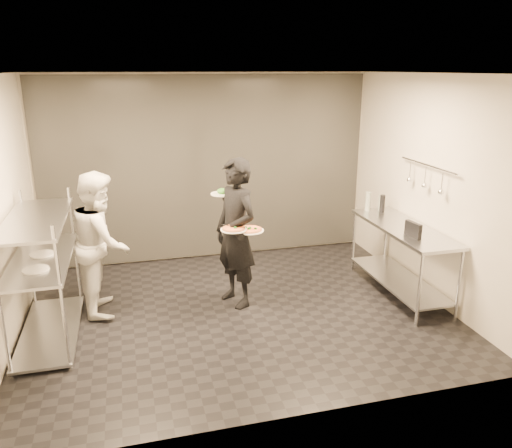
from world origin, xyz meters
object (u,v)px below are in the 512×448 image
object	(u,v)px
prep_counter	(402,248)
pos_monitor	(413,230)
pass_rack	(43,271)
pizza_plate_near	(234,229)
pizza_plate_far	(250,230)
bottle_dark	(382,203)
bottle_clear	(381,202)
waiter	(236,233)
chef	(101,243)
salad_plate	(222,192)
bottle_green	(368,201)

from	to	relation	value
prep_counter	pos_monitor	size ratio (longest dim) A/B	7.00
pass_rack	pizza_plate_near	bearing A→B (deg)	1.10
prep_counter	pizza_plate_far	distance (m)	2.06
pos_monitor	bottle_dark	xyz separation A→B (m)	(0.18, 1.09, 0.03)
pizza_plate_near	bottle_clear	bearing A→B (deg)	18.27
waiter	chef	bearing A→B (deg)	-122.60
pos_monitor	pass_rack	bearing A→B (deg)	167.37
pizza_plate_near	salad_plate	size ratio (longest dim) A/B	1.05
pass_rack	chef	distance (m)	0.80
chef	pizza_plate_far	bearing A→B (deg)	-104.33
pizza_plate_far	bottle_green	bearing A→B (deg)	21.35
salad_plate	bottle_dark	size ratio (longest dim) A/B	1.21
bottle_clear	pizza_plate_far	bearing A→B (deg)	-160.54
pass_rack	bottle_dark	distance (m)	4.45
bottle_dark	chef	bearing A→B (deg)	-177.36
pos_monitor	chef	bearing A→B (deg)	158.57
chef	pos_monitor	distance (m)	3.73
waiter	salad_plate	xyz separation A→B (m)	(-0.10, 0.30, 0.45)
waiter	bottle_clear	bearing A→B (deg)	80.06
pizza_plate_far	salad_plate	world-z (taller)	salad_plate
bottle_clear	salad_plate	bearing A→B (deg)	-174.09
pass_rack	bottle_green	size ratio (longest dim) A/B	5.98
pass_rack	pizza_plate_far	distance (m)	2.33
waiter	pos_monitor	world-z (taller)	waiter
waiter	bottle_green	bearing A→B (deg)	81.35
chef	salad_plate	size ratio (longest dim) A/B	5.85
bottle_green	bottle_dark	xyz separation A→B (m)	(0.17, -0.11, -0.01)
chef	bottle_dark	xyz separation A→B (m)	(3.79, 0.17, 0.18)
salad_plate	bottle_clear	size ratio (longest dim) A/B	1.41
bottle_clear	prep_counter	bearing A→B (deg)	-96.73
prep_counter	pizza_plate_far	world-z (taller)	pizza_plate_far
chef	prep_counter	bearing A→B (deg)	-97.20
salad_plate	bottle_dark	world-z (taller)	salad_plate
prep_counter	bottle_green	size ratio (longest dim) A/B	6.72
pos_monitor	pizza_plate_far	bearing A→B (deg)	159.29
chef	salad_plate	distance (m)	1.58
waiter	pizza_plate_far	bearing A→B (deg)	7.56
pizza_plate_far	waiter	bearing A→B (deg)	121.11
waiter	chef	world-z (taller)	waiter
prep_counter	chef	world-z (taller)	chef
pos_monitor	salad_plate	bearing A→B (deg)	148.44
pos_monitor	waiter	bearing A→B (deg)	154.68
chef	pizza_plate_far	world-z (taller)	chef
pos_monitor	bottle_clear	size ratio (longest dim) A/B	1.23
pass_rack	waiter	xyz separation A→B (m)	(2.19, 0.26, 0.16)
pizza_plate_near	pass_rack	bearing A→B (deg)	-178.90
pass_rack	pizza_plate_near	size ratio (longest dim) A/B	5.19
bottle_clear	chef	bearing A→B (deg)	-175.70
pizza_plate_near	pos_monitor	size ratio (longest dim) A/B	1.20
pass_rack	waiter	world-z (taller)	waiter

